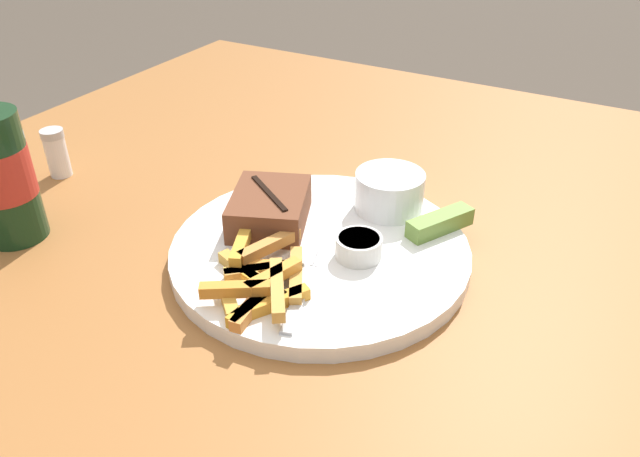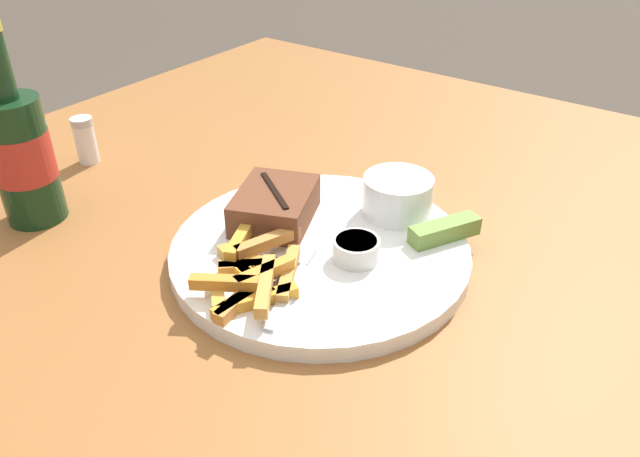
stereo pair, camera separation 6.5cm
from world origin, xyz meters
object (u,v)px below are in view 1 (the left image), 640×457
dipping_sauce_cup (358,247)px  fork_utensil (302,291)px  salt_shaker (59,151)px  pickle_spear (440,223)px  dinner_plate (320,251)px  coleslaw_cup (390,189)px  steak_portion (270,208)px

dipping_sauce_cup → fork_utensil: bearing=165.4°
salt_shaker → pickle_spear: bearing=-80.5°
dinner_plate → coleslaw_cup: size_ratio=4.00×
fork_utensil → pickle_spear: bearing=-41.6°
dinner_plate → fork_utensil: fork_utensil is taller
coleslaw_cup → fork_utensil: bearing=177.6°
dipping_sauce_cup → salt_shaker: (0.01, 0.44, 0.00)m
fork_utensil → salt_shaker: size_ratio=2.02×
steak_portion → coleslaw_cup: coleslaw_cup is taller
dinner_plate → steak_portion: size_ratio=2.57×
pickle_spear → salt_shaker: size_ratio=1.26×
steak_portion → salt_shaker: size_ratio=1.91×
dinner_plate → dipping_sauce_cup: 0.05m
dipping_sauce_cup → salt_shaker: salt_shaker is taller
dinner_plate → pickle_spear: size_ratio=3.91×
dinner_plate → steak_portion: steak_portion is taller
steak_portion → dipping_sauce_cup: (-0.01, -0.12, -0.01)m
coleslaw_cup → salt_shaker: salt_shaker is taller
dipping_sauce_cup → dinner_plate: bearing=86.9°
dipping_sauce_cup → fork_utensil: (-0.08, 0.02, -0.01)m
coleslaw_cup → pickle_spear: (-0.02, -0.07, -0.02)m
pickle_spear → fork_utensil: (-0.17, 0.08, -0.01)m
steak_portion → coleslaw_cup: (0.09, -0.10, 0.01)m
steak_portion → coleslaw_cup: 0.14m
pickle_spear → coleslaw_cup: bearing=76.5°
coleslaw_cup → fork_utensil: 0.19m
dinner_plate → salt_shaker: 0.40m
fork_utensil → dinner_plate: bearing=0.0°
fork_utensil → dipping_sauce_cup: bearing=-31.8°
salt_shaker → dinner_plate: bearing=-90.7°
dinner_plate → salt_shaker: (0.00, 0.40, 0.02)m
dinner_plate → dipping_sauce_cup: size_ratio=6.61×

